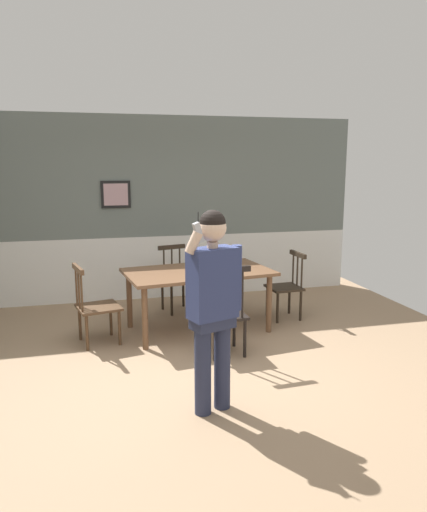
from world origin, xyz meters
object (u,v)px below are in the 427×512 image
(chair_by_doorway, at_px, (287,286))
(chair_near_window, at_px, (176,279))
(dining_table, at_px, (198,277))
(person_figure, at_px, (213,298))
(chair_opposite_corner, at_px, (226,313))
(chair_at_table_head, at_px, (95,306))

(chair_by_doorway, bearing_deg, chair_near_window, 59.26)
(dining_table, xyz_separation_m, person_figure, (-0.32, -2.05, 0.31))
(dining_table, height_order, chair_near_window, chair_near_window)
(person_figure, bearing_deg, dining_table, -117.75)
(chair_near_window, bearing_deg, person_figure, 71.95)
(dining_table, bearing_deg, chair_opposite_corner, -82.50)
(chair_by_doorway, relative_size, chair_opposite_corner, 0.89)
(chair_at_table_head, bearing_deg, chair_near_window, 120.06)
(chair_by_doorway, distance_m, person_figure, 2.78)
(chair_near_window, distance_m, chair_at_table_head, 1.56)
(chair_at_table_head, height_order, person_figure, person_figure)
(chair_near_window, relative_size, chair_opposite_corner, 0.91)
(chair_by_doorway, xyz_separation_m, person_figure, (-1.59, -2.22, 0.55))
(chair_opposite_corner, bearing_deg, chair_by_doorway, 39.34)
(chair_at_table_head, xyz_separation_m, chair_opposite_corner, (1.39, -0.72, 0.02))
(dining_table, height_order, chair_opposite_corner, chair_opposite_corner)
(chair_opposite_corner, bearing_deg, person_figure, -114.09)
(chair_opposite_corner, xyz_separation_m, person_figure, (-0.44, -1.16, 0.51))
(chair_near_window, height_order, person_figure, person_figure)
(chair_near_window, bearing_deg, chair_by_doorway, 138.37)
(chair_by_doorway, bearing_deg, dining_table, 94.21)
(chair_at_table_head, distance_m, chair_opposite_corner, 1.56)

